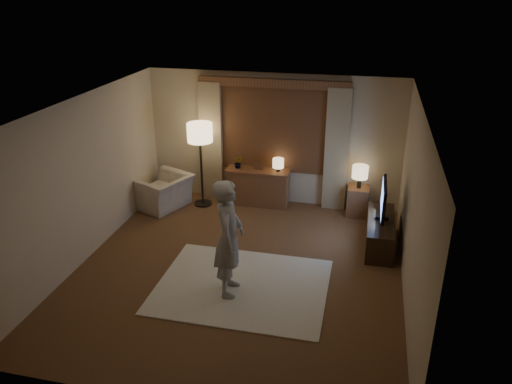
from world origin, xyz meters
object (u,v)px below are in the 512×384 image
(side_table, at_px, (358,201))
(sideboard, at_px, (258,188))
(armchair, at_px, (163,192))
(person, at_px, (229,238))
(tv_stand, at_px, (380,232))

(side_table, bearing_deg, sideboard, 178.55)
(sideboard, relative_size, armchair, 1.20)
(person, bearing_deg, side_table, -35.49)
(armchair, relative_size, person, 0.58)
(sideboard, height_order, tv_stand, sideboard)
(side_table, xyz_separation_m, person, (-1.69, -3.05, 0.61))
(sideboard, height_order, armchair, sideboard)
(armchair, bearing_deg, sideboard, 129.29)
(armchair, height_order, side_table, armchair)
(tv_stand, bearing_deg, person, -138.17)
(sideboard, bearing_deg, armchair, -162.76)
(sideboard, relative_size, person, 0.69)
(armchair, xyz_separation_m, person, (2.08, -2.54, 0.56))
(side_table, bearing_deg, armchair, -172.31)
(armchair, bearing_deg, side_table, 119.74)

